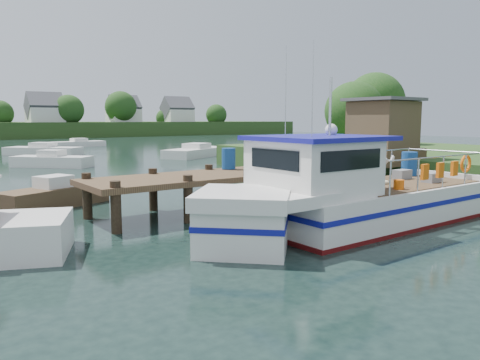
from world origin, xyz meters
TOP-DOWN VIEW (x-y plane):
  - ground_plane at (0.00, 0.00)m, footprint 160.00×160.00m
  - near_shore at (16.88, -0.73)m, footprint 16.00×30.00m
  - dock at (6.51, 0.01)m, footprint 16.60×3.00m
  - lobster_boat at (0.46, -5.04)m, footprint 11.62×3.52m
  - moored_rowboat at (-5.81, 4.23)m, footprint 4.51×2.97m
  - moored_far at (8.13, 44.98)m, footprint 6.45×2.68m
  - moored_b at (-1.61, 20.50)m, footprint 5.24×5.40m
  - moored_c at (11.79, 22.48)m, footprint 8.17×6.05m
  - moored_d at (0.85, 32.89)m, footprint 6.70×6.91m

SIDE VIEW (x-z plane):
  - ground_plane at x=0.00m, z-range 0.00..0.00m
  - moored_far at x=8.13m, z-range -0.14..0.93m
  - moored_d at x=0.85m, z-range -0.16..1.06m
  - moored_c at x=11.79m, z-range -0.16..1.08m
  - moored_b at x=-1.61m, z-range -0.16..1.08m
  - moored_rowboat at x=-5.81m, z-range -0.16..1.08m
  - lobster_boat at x=0.46m, z-range -1.76..3.77m
  - near_shore at x=16.88m, z-range -1.83..5.93m
  - dock at x=6.51m, z-range -0.15..4.63m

